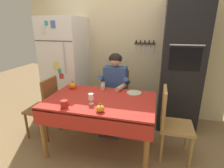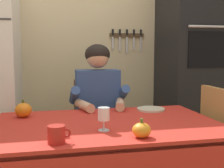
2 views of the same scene
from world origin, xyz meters
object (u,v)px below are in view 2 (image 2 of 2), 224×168
at_px(pumpkin_medium, 142,130).
at_px(serving_tray, 151,109).
at_px(chair_behind_person, 95,127).
at_px(dining_table, 108,136).
at_px(wine_glass, 104,115).
at_px(pumpkin_large, 23,110).
at_px(seated_person, 99,106).
at_px(wall_oven, 193,65).
at_px(coffee_mug, 57,134).

distance_m(pumpkin_medium, serving_tray, 0.71).
bearing_deg(chair_behind_person, dining_table, -93.10).
height_order(dining_table, pumpkin_medium, pumpkin_medium).
distance_m(wine_glass, serving_tray, 0.67).
height_order(wine_glass, pumpkin_large, wine_glass).
bearing_deg(seated_person, pumpkin_large, -151.15).
height_order(dining_table, serving_tray, serving_tray).
xyz_separation_m(chair_behind_person, wine_glass, (-0.10, -0.96, 0.32)).
xyz_separation_m(chair_behind_person, seated_person, (-0.00, -0.19, 0.23)).
bearing_deg(pumpkin_large, pumpkin_medium, -43.83).
bearing_deg(wall_oven, chair_behind_person, -172.64).
relative_size(seated_person, serving_tray, 5.94).
distance_m(coffee_mug, wine_glass, 0.32).
relative_size(chair_behind_person, seated_person, 0.75).
xyz_separation_m(wall_oven, pumpkin_large, (-1.58, -0.63, -0.26)).
height_order(chair_behind_person, wine_glass, chair_behind_person).
height_order(seated_person, coffee_mug, seated_person).
bearing_deg(pumpkin_medium, pumpkin_large, 136.17).
distance_m(wall_oven, chair_behind_person, 1.15).
bearing_deg(wall_oven, wine_glass, -135.60).
bearing_deg(coffee_mug, pumpkin_large, 108.41).
bearing_deg(chair_behind_person, pumpkin_medium, -86.56).
relative_size(wall_oven, serving_tray, 10.03).
bearing_deg(chair_behind_person, wine_glass, -96.08).
height_order(pumpkin_large, pumpkin_medium, pumpkin_large).
bearing_deg(serving_tray, wall_oven, 42.42).
distance_m(chair_behind_person, serving_tray, 0.63).
bearing_deg(pumpkin_large, seated_person, 28.85).
xyz_separation_m(wine_glass, pumpkin_medium, (0.17, -0.16, -0.05)).
relative_size(wall_oven, chair_behind_person, 2.26).
distance_m(dining_table, pumpkin_large, 0.62).
distance_m(wall_oven, pumpkin_large, 1.72).
relative_size(wall_oven, coffee_mug, 18.40).
distance_m(seated_person, wine_glass, 0.78).
xyz_separation_m(seated_person, pumpkin_medium, (0.07, -0.93, 0.04)).
relative_size(dining_table, seated_person, 1.12).
distance_m(dining_table, pumpkin_medium, 0.37).
bearing_deg(seated_person, coffee_mug, -111.35).
relative_size(dining_table, pumpkin_medium, 14.06).
distance_m(chair_behind_person, seated_person, 0.29).
distance_m(chair_behind_person, wine_glass, 1.01).
xyz_separation_m(coffee_mug, pumpkin_medium, (0.43, 0.01, -0.01)).
bearing_deg(seated_person, pumpkin_medium, -85.87).
bearing_deg(dining_table, pumpkin_medium, -71.34).
relative_size(wine_glass, pumpkin_medium, 1.35).
bearing_deg(pumpkin_medium, serving_tray, 66.30).
height_order(dining_table, coffee_mug, coffee_mug).
height_order(pumpkin_large, serving_tray, pumpkin_large).
relative_size(wine_glass, pumpkin_large, 1.12).
bearing_deg(seated_person, chair_behind_person, 90.00).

